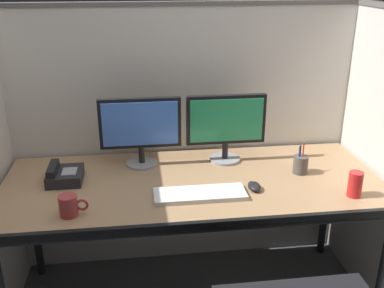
% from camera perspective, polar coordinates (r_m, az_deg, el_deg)
% --- Properties ---
extents(cubicle_partition_rear, '(2.21, 0.06, 1.57)m').
position_cam_1_polar(cubicle_partition_rear, '(2.60, -1.11, 0.53)').
color(cubicle_partition_rear, beige).
rests_on(cubicle_partition_rear, ground).
extents(desk, '(1.90, 0.80, 0.74)m').
position_cam_1_polar(desk, '(2.23, 0.21, -6.07)').
color(desk, '#997551').
rests_on(desk, ground).
extents(monitor_left, '(0.43, 0.17, 0.37)m').
position_cam_1_polar(monitor_left, '(2.33, -6.70, 2.16)').
color(monitor_left, gray).
rests_on(monitor_left, desk).
extents(monitor_right, '(0.43, 0.17, 0.37)m').
position_cam_1_polar(monitor_right, '(2.38, 4.42, 2.65)').
color(monitor_right, gray).
rests_on(monitor_right, desk).
extents(keyboard_main, '(0.43, 0.15, 0.02)m').
position_cam_1_polar(keyboard_main, '(2.07, 1.03, -6.52)').
color(keyboard_main, silver).
rests_on(keyboard_main, desk).
extents(computer_mouse, '(0.06, 0.10, 0.04)m').
position_cam_1_polar(computer_mouse, '(2.15, 8.06, -5.44)').
color(computer_mouse, black).
rests_on(computer_mouse, desk).
extents(desk_phone, '(0.17, 0.19, 0.09)m').
position_cam_1_polar(desk_phone, '(2.29, -16.26, -3.89)').
color(desk_phone, black).
rests_on(desk_phone, desk).
extents(pen_cup, '(0.08, 0.08, 0.16)m').
position_cam_1_polar(pen_cup, '(2.35, 13.88, -2.57)').
color(pen_cup, '#4C4742').
rests_on(pen_cup, desk).
extents(coffee_mug, '(0.13, 0.08, 0.09)m').
position_cam_1_polar(coffee_mug, '(1.98, -15.63, -7.69)').
color(coffee_mug, '#993333').
rests_on(coffee_mug, desk).
extents(soda_can, '(0.07, 0.07, 0.12)m').
position_cam_1_polar(soda_can, '(2.19, 20.37, -4.91)').
color(soda_can, red).
rests_on(soda_can, desk).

